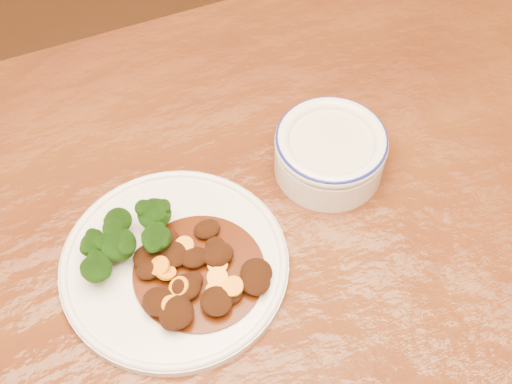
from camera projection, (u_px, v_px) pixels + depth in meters
name	position (u px, v px, depth m)	size (l,w,h in m)	color
dining_table	(228.00, 343.00, 0.79)	(1.56, 1.00, 0.75)	#562B0F
dinner_plate	(174.00, 264.00, 0.75)	(0.24, 0.24, 0.02)	silver
broccoli_florets	(126.00, 238.00, 0.74)	(0.11, 0.08, 0.04)	#7CA455
mince_stew	(199.00, 275.00, 0.73)	(0.14, 0.14, 0.03)	#421507
dip_bowl	(330.00, 151.00, 0.81)	(0.13, 0.13, 0.06)	silver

